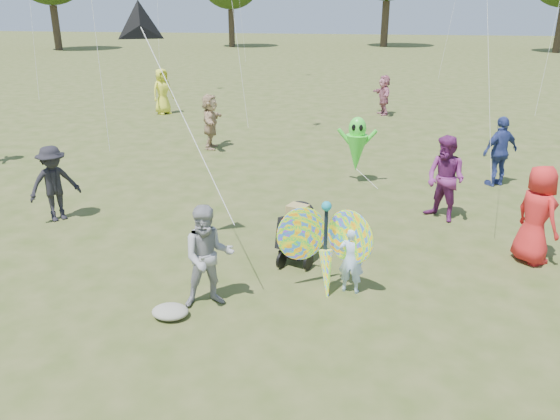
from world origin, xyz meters
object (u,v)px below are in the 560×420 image
object	(u,v)px
child_girl	(351,260)
crowd_j	(384,95)
crowd_d	(210,122)
crowd_c	(500,151)
crowd_g	(163,91)
jogging_stroller	(298,228)
crowd_e	(445,179)
butterfly_kite	(326,248)
alien_kite	(357,147)
crowd_b	(54,184)
adult_man	(208,257)
crowd_a	(537,215)

from	to	relation	value
child_girl	crowd_j	xyz separation A→B (m)	(0.61, 15.43, 0.25)
crowd_d	crowd_j	size ratio (longest dim) A/B	1.06
crowd_c	crowd_g	distance (m)	14.31
child_girl	jogging_stroller	bearing A→B (deg)	-37.52
child_girl	crowd_e	bearing A→B (deg)	-108.31
butterfly_kite	alien_kite	bearing A→B (deg)	87.55
child_girl	crowd_d	world-z (taller)	crowd_d
crowd_c	crowd_j	world-z (taller)	crowd_c
crowd_b	adult_man	bearing A→B (deg)	-82.39
crowd_j	alien_kite	bearing A→B (deg)	-23.79
adult_man	crowd_j	distance (m)	16.43
adult_man	crowd_e	xyz separation A→B (m)	(3.93, 4.30, 0.10)
crowd_e	jogging_stroller	world-z (taller)	crowd_e
child_girl	crowd_d	bearing A→B (deg)	-51.87
child_girl	crowd_e	world-z (taller)	crowd_e
crowd_a	crowd_c	bearing A→B (deg)	-32.66
crowd_d	crowd_e	world-z (taller)	crowd_e
crowd_c	child_girl	bearing A→B (deg)	28.53
crowd_c	crowd_j	size ratio (longest dim) A/B	1.09
crowd_d	crowd_e	xyz separation A→B (m)	(6.70, -5.18, 0.05)
butterfly_kite	crowd_e	bearing A→B (deg)	58.36
crowd_b	butterfly_kite	world-z (taller)	crowd_b
alien_kite	crowd_j	bearing A→B (deg)	85.43
adult_man	crowd_j	world-z (taller)	crowd_j
child_girl	adult_man	bearing A→B (deg)	28.66
jogging_stroller	crowd_e	bearing A→B (deg)	62.75
crowd_b	butterfly_kite	xyz separation A→B (m)	(5.98, -2.17, -0.04)
crowd_g	crowd_j	size ratio (longest dim) A/B	1.15
child_girl	crowd_d	xyz separation A→B (m)	(-4.90, 8.70, 0.30)
child_girl	alien_kite	world-z (taller)	alien_kite
crowd_b	butterfly_kite	bearing A→B (deg)	-68.26
crowd_b	crowd_j	world-z (taller)	crowd_b
butterfly_kite	adult_man	bearing A→B (deg)	-157.61
crowd_a	crowd_b	world-z (taller)	crowd_a
child_girl	alien_kite	size ratio (longest dim) A/B	0.65
child_girl	crowd_e	size ratio (longest dim) A/B	0.62
crowd_d	crowd_j	world-z (taller)	crowd_d
crowd_c	butterfly_kite	xyz separation A→B (m)	(-3.85, -6.29, -0.11)
jogging_stroller	butterfly_kite	size ratio (longest dim) A/B	0.65
crowd_a	crowd_b	distance (m)	9.57
crowd_c	alien_kite	world-z (taller)	crowd_c
crowd_c	butterfly_kite	bearing A→B (deg)	25.99
crowd_a	crowd_c	world-z (taller)	crowd_a
crowd_c	crowd_g	size ratio (longest dim) A/B	0.95
crowd_e	butterfly_kite	bearing A→B (deg)	-78.50
crowd_b	crowd_e	xyz separation A→B (m)	(8.19, 1.41, 0.10)
adult_man	crowd_g	bearing A→B (deg)	90.95
adult_man	jogging_stroller	distance (m)	2.15
crowd_c	crowd_g	bearing A→B (deg)	-65.65
crowd_e	crowd_g	xyz separation A→B (m)	(-10.35, 10.51, 0.02)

